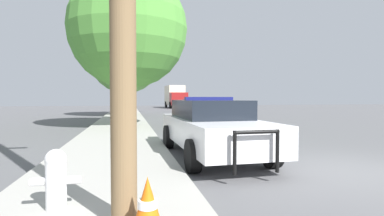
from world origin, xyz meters
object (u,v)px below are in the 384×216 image
object	(u,v)px
fire_hydrant	(56,177)
box_truck	(175,96)
police_car	(211,126)
car_background_oncoming	(191,105)
tree_sidewalk_mid	(126,58)
tree_sidewalk_near	(128,30)
traffic_light	(143,76)
traffic_cone	(148,207)

from	to	relation	value
fire_hydrant	box_truck	distance (m)	42.21
police_car	car_background_oncoming	xyz separation A→B (m)	(4.61, 24.69, -0.04)
box_truck	tree_sidewalk_mid	bearing A→B (deg)	68.06
police_car	fire_hydrant	size ratio (longest dim) A/B	6.79
fire_hydrant	tree_sidewalk_near	distance (m)	12.46
traffic_light	car_background_oncoming	distance (m)	6.42
fire_hydrant	traffic_cone	world-z (taller)	fire_hydrant
tree_sidewalk_near	tree_sidewalk_mid	bearing A→B (deg)	91.34
fire_hydrant	tree_sidewalk_mid	bearing A→B (deg)	88.15
traffic_light	box_truck	size ratio (longest dim) A/B	0.73
fire_hydrant	traffic_light	size ratio (longest dim) A/B	0.15
traffic_light	box_truck	distance (m)	16.18
traffic_light	car_background_oncoming	bearing A→B (deg)	20.13
traffic_light	fire_hydrant	bearing A→B (deg)	-95.14
car_background_oncoming	traffic_cone	distance (m)	30.09
police_car	traffic_light	distance (m)	22.93
tree_sidewalk_mid	police_car	bearing A→B (deg)	-82.45
fire_hydrant	box_truck	xyz separation A→B (m)	(7.96, 41.43, 1.27)
police_car	traffic_cone	size ratio (longest dim) A/B	8.48
police_car	fire_hydrant	xyz separation A→B (m)	(-3.10, -3.64, -0.26)
box_truck	fire_hydrant	bearing A→B (deg)	77.43
tree_sidewalk_near	tree_sidewalk_mid	distance (m)	10.18
box_truck	tree_sidewalk_near	world-z (taller)	tree_sidewalk_near
traffic_light	tree_sidewalk_mid	distance (m)	5.05
fire_hydrant	traffic_cone	size ratio (longest dim) A/B	1.25
police_car	traffic_light	size ratio (longest dim) A/B	1.05
police_car	car_background_oncoming	distance (m)	25.12
traffic_light	tree_sidewalk_near	bearing A→B (deg)	-95.53
police_car	fire_hydrant	bearing A→B (deg)	47.80
car_background_oncoming	police_car	bearing A→B (deg)	80.92
fire_hydrant	traffic_cone	bearing A→B (deg)	-42.49
police_car	tree_sidewalk_mid	xyz separation A→B (m)	(-2.40, 18.11, 4.12)
traffic_light	tree_sidewalk_near	distance (m)	14.92
police_car	box_truck	size ratio (longest dim) A/B	0.77
tree_sidewalk_mid	traffic_cone	bearing A→B (deg)	-88.96
police_car	tree_sidewalk_mid	size ratio (longest dim) A/B	0.68
box_truck	police_car	bearing A→B (deg)	80.98
tree_sidewalk_near	car_background_oncoming	bearing A→B (deg)	67.98
traffic_light	box_truck	xyz separation A→B (m)	(5.59, 15.06, -1.91)
tree_sidewalk_near	traffic_cone	bearing A→B (deg)	-89.21
fire_hydrant	tree_sidewalk_mid	xyz separation A→B (m)	(0.70, 21.76, 4.38)
traffic_cone	tree_sidewalk_near	bearing A→B (deg)	90.79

